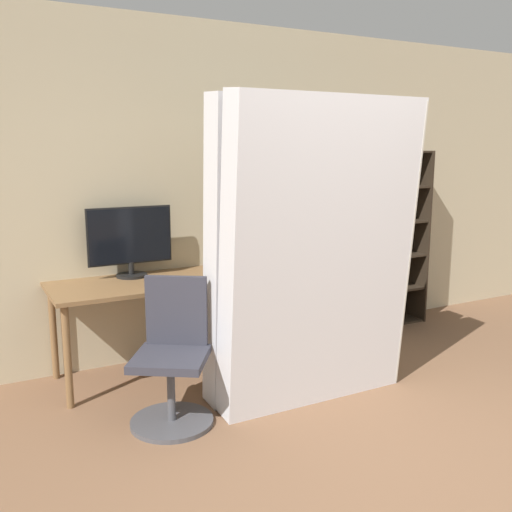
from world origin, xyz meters
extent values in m
cube|color=#C6B793|center=(0.00, 2.90, 1.35)|extent=(8.00, 0.06, 2.70)
cube|color=brown|center=(-0.91, 2.53, 0.72)|extent=(1.29, 0.68, 0.03)
cylinder|color=brown|center=(-1.49, 2.25, 0.35)|extent=(0.05, 0.05, 0.71)
cylinder|color=brown|center=(-0.33, 2.25, 0.35)|extent=(0.05, 0.05, 0.71)
cylinder|color=brown|center=(-1.49, 2.81, 0.35)|extent=(0.05, 0.05, 0.71)
cylinder|color=brown|center=(-0.33, 2.81, 0.35)|extent=(0.05, 0.05, 0.71)
cylinder|color=black|center=(-0.91, 2.73, 0.75)|extent=(0.24, 0.24, 0.02)
cylinder|color=black|center=(-0.91, 2.73, 0.80)|extent=(0.04, 0.04, 0.09)
cube|color=black|center=(-0.91, 2.74, 1.06)|extent=(0.65, 0.02, 0.43)
cube|color=black|center=(-0.91, 2.73, 1.06)|extent=(0.62, 0.03, 0.41)
cylinder|color=#4C4C51|center=(-0.97, 1.71, 0.01)|extent=(0.52, 0.52, 0.03)
cylinder|color=#4C4C51|center=(-0.97, 1.71, 0.22)|extent=(0.05, 0.05, 0.38)
cube|color=#33333D|center=(-0.97, 1.71, 0.43)|extent=(0.61, 0.61, 0.05)
cube|color=#33333D|center=(-0.86, 1.87, 0.68)|extent=(0.35, 0.25, 0.45)
cube|color=#2D2319|center=(1.29, 2.71, 0.84)|extent=(0.02, 0.32, 1.68)
cube|color=#2D2319|center=(1.99, 2.71, 0.84)|extent=(0.02, 0.32, 1.68)
cube|color=#2D2319|center=(1.64, 2.86, 0.84)|extent=(0.72, 0.02, 1.68)
cube|color=#2D2319|center=(1.64, 2.71, 0.01)|extent=(0.69, 0.28, 0.02)
cube|color=#2D2319|center=(1.64, 2.71, 0.34)|extent=(0.69, 0.28, 0.02)
cube|color=#2D2319|center=(1.64, 2.71, 0.67)|extent=(0.69, 0.28, 0.02)
cube|color=#2D2319|center=(1.64, 2.71, 1.01)|extent=(0.69, 0.28, 0.02)
cube|color=#2D2319|center=(1.64, 2.71, 1.34)|extent=(0.69, 0.28, 0.02)
cube|color=#2D2319|center=(1.64, 2.71, 1.67)|extent=(0.69, 0.28, 0.02)
cube|color=#232328|center=(1.32, 2.70, 0.11)|extent=(0.03, 0.19, 0.19)
cube|color=gold|center=(1.35, 2.71, 0.14)|extent=(0.02, 0.22, 0.24)
cube|color=#287A38|center=(1.39, 2.74, 0.13)|extent=(0.03, 0.17, 0.22)
cube|color=gold|center=(1.43, 2.71, 0.12)|extent=(0.02, 0.19, 0.21)
cube|color=brown|center=(1.46, 2.72, 0.12)|extent=(0.03, 0.18, 0.20)
cube|color=#232328|center=(1.50, 2.74, 0.15)|extent=(0.03, 0.18, 0.27)
cube|color=#1E4C9E|center=(1.32, 2.69, 0.49)|extent=(0.03, 0.24, 0.29)
cube|color=orange|center=(1.35, 2.71, 0.46)|extent=(0.02, 0.22, 0.23)
cube|color=red|center=(1.38, 2.74, 0.48)|extent=(0.02, 0.20, 0.26)
cube|color=#287A38|center=(1.42, 2.70, 0.48)|extent=(0.04, 0.22, 0.26)
cube|color=#287A38|center=(1.32, 2.66, 0.82)|extent=(0.04, 0.17, 0.27)
cube|color=#232328|center=(1.36, 2.72, 0.82)|extent=(0.02, 0.16, 0.27)
cube|color=silver|center=(1.39, 2.75, 0.80)|extent=(0.02, 0.20, 0.24)
cube|color=gold|center=(1.42, 2.69, 0.80)|extent=(0.02, 0.23, 0.24)
cube|color=brown|center=(1.45, 2.75, 0.80)|extent=(0.03, 0.17, 0.24)
cube|color=brown|center=(1.49, 2.70, 0.82)|extent=(0.03, 0.18, 0.27)
cube|color=#1E4C9E|center=(1.53, 2.74, 0.82)|extent=(0.03, 0.20, 0.28)
cube|color=#232328|center=(1.57, 2.73, 0.79)|extent=(0.03, 0.20, 0.22)
cube|color=#7A2D84|center=(1.32, 2.75, 1.16)|extent=(0.03, 0.19, 0.28)
cube|color=#232328|center=(1.35, 2.72, 1.15)|extent=(0.02, 0.23, 0.27)
cube|color=orange|center=(1.38, 2.74, 1.12)|extent=(0.02, 0.21, 0.20)
cube|color=#7A2D84|center=(1.41, 2.69, 1.15)|extent=(0.03, 0.20, 0.26)
cube|color=#287A38|center=(1.44, 2.74, 1.15)|extent=(0.03, 0.17, 0.27)
cube|color=#1E4C9E|center=(1.32, 2.68, 1.46)|extent=(0.04, 0.21, 0.22)
cube|color=brown|center=(1.36, 2.69, 1.49)|extent=(0.02, 0.19, 0.29)
cube|color=#287A38|center=(1.39, 2.71, 1.48)|extent=(0.03, 0.24, 0.26)
cube|color=teal|center=(1.43, 2.72, 1.47)|extent=(0.04, 0.21, 0.25)
cube|color=silver|center=(0.02, 1.55, 1.02)|extent=(1.37, 0.38, 2.04)
cube|color=beige|center=(0.70, 1.55, 1.02)|extent=(0.01, 0.38, 2.00)
cube|color=silver|center=(0.02, 1.79, 1.02)|extent=(1.37, 0.32, 2.04)
cube|color=beige|center=(0.70, 1.79, 1.02)|extent=(0.01, 0.33, 2.00)
camera|label=1|loc=(-2.08, -1.47, 1.71)|focal=40.00mm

